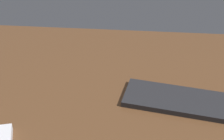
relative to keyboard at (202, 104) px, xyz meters
The scene contains 2 objects.
desk 32.03cm from the keyboard, behind, with size 140.00×84.00×2.00cm, color #4C301C.
keyboard is the anchor object (origin of this frame).
Camera 1 is at (13.31, -86.60, 69.56)cm, focal length 59.42 mm.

